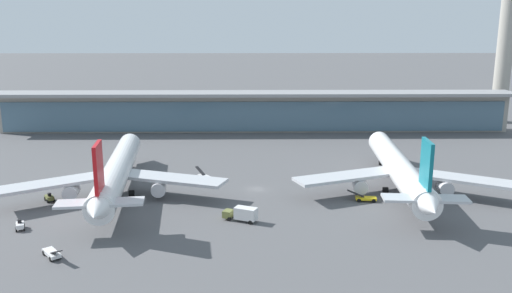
# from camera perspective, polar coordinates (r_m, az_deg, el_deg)

# --- Properties ---
(ground_plane) EXTENTS (1200.00, 1200.00, 0.00)m
(ground_plane) POSITION_cam_1_polar(r_m,az_deg,el_deg) (132.49, 0.06, -4.63)
(ground_plane) COLOR #515154
(airliner_left_stand) EXTENTS (52.39, 68.53, 18.25)m
(airliner_left_stand) POSITION_cam_1_polar(r_m,az_deg,el_deg) (131.21, -14.78, -2.64)
(airliner_left_stand) COLOR white
(airliner_left_stand) RESTS_ON ground
(airliner_centre_stand) EXTENTS (52.58, 68.56, 18.25)m
(airliner_centre_stand) POSITION_cam_1_polar(r_m,az_deg,el_deg) (134.14, 15.20, -2.32)
(airliner_centre_stand) COLOR white
(airliner_centre_stand) RESTS_ON ground
(service_truck_near_nose_white) EXTENTS (2.68, 3.30, 2.05)m
(service_truck_near_nose_white) POSITION_cam_1_polar(r_m,az_deg,el_deg) (117.39, -24.13, -7.79)
(service_truck_near_nose_white) COLOR silver
(service_truck_near_nose_white) RESTS_ON ground
(service_truck_under_wing_white) EXTENTS (5.39, 6.09, 2.70)m
(service_truck_under_wing_white) POSITION_cam_1_polar(r_m,az_deg,el_deg) (102.09, -21.15, -10.69)
(service_truck_under_wing_white) COLOR silver
(service_truck_under_wing_white) RESTS_ON ground
(service_truck_mid_apron_olive) EXTENTS (3.05, 3.32, 2.05)m
(service_truck_mid_apron_olive) POSITION_cam_1_polar(r_m,az_deg,el_deg) (132.67, -21.41, -5.16)
(service_truck_mid_apron_olive) COLOR olive
(service_truck_mid_apron_olive) RESTS_ON ground
(service_truck_by_tail_white) EXTENTS (5.10, 6.29, 2.70)m
(service_truck_by_tail_white) POSITION_cam_1_polar(r_m,az_deg,el_deg) (141.12, -5.57, -3.23)
(service_truck_by_tail_white) COLOR silver
(service_truck_by_tail_white) RESTS_ON ground
(service_truck_on_taxiway_olive) EXTENTS (7.61, 5.05, 3.10)m
(service_truck_on_taxiway_olive) POSITION_cam_1_polar(r_m,az_deg,el_deg) (111.35, -1.49, -7.25)
(service_truck_on_taxiway_olive) COLOR olive
(service_truck_on_taxiway_olive) RESTS_ON ground
(service_truck_at_far_stand_yellow) EXTENTS (6.91, 2.37, 2.70)m
(service_truck_at_far_stand_yellow) POSITION_cam_1_polar(r_m,az_deg,el_deg) (126.11, 11.69, -5.47)
(service_truck_at_far_stand_yellow) COLOR yellow
(service_truck_at_far_stand_yellow) RESTS_ON ground
(terminal_building) EXTENTS (195.68, 12.80, 15.20)m
(terminal_building) POSITION_cam_1_polar(r_m,az_deg,el_deg) (201.50, -0.23, 3.88)
(terminal_building) COLOR #9E998E
(terminal_building) RESTS_ON ground
(control_tower) EXTENTS (12.00, 12.00, 77.37)m
(control_tower) POSITION_cam_1_polar(r_m,az_deg,el_deg) (240.31, 25.57, 12.33)
(control_tower) COLOR #9E998E
(control_tower) RESTS_ON ground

